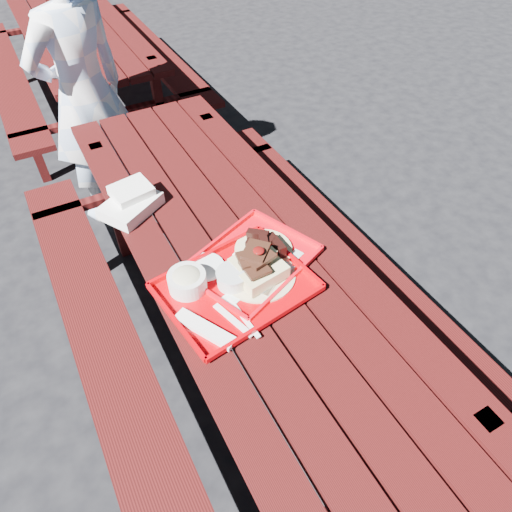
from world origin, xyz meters
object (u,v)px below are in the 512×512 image
object	(u,v)px
picnic_table_near	(239,277)
far_tray	(252,261)
near_tray	(232,279)
person	(85,95)
picnic_table_far	(79,45)

from	to	relation	value
picnic_table_near	far_tray	bearing A→B (deg)	-91.49
near_tray	person	size ratio (longest dim) A/B	0.35
person	near_tray	bearing A→B (deg)	69.93
picnic_table_far	far_tray	world-z (taller)	far_tray
near_tray	far_tray	size ratio (longest dim) A/B	1.02
picnic_table_near	person	size ratio (longest dim) A/B	1.51
near_tray	person	xyz separation A→B (m)	(-0.11, 1.60, 0.01)
far_tray	person	size ratio (longest dim) A/B	0.34
picnic_table_near	far_tray	xyz separation A→B (m)	(-0.00, -0.13, 0.21)
near_tray	person	distance (m)	1.61
picnic_table_far	near_tray	bearing A→B (deg)	-92.18
picnic_table_near	picnic_table_far	distance (m)	2.80
picnic_table_near	near_tray	distance (m)	0.31
far_tray	person	distance (m)	1.57
far_tray	person	bearing A→B (deg)	98.22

